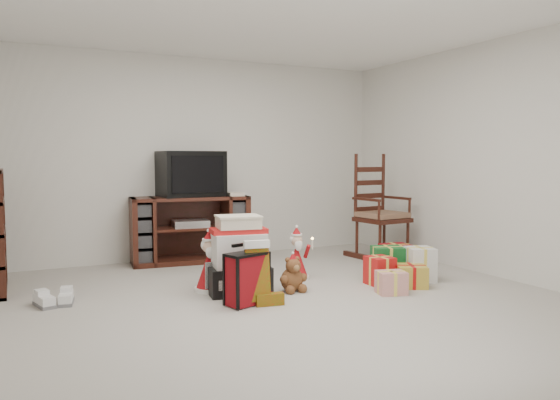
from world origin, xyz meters
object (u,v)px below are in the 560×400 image
object	(u,v)px
santa_figurine	(297,259)
gift_pile	(238,260)
teddy_bear	(292,276)
sneaker_pair	(55,300)
tv_stand	(190,229)
mrs_claus_figurine	(209,268)
crt_television	(191,174)
gift_cluster	(398,269)
rocking_chair	(379,221)
red_suitcase	(247,279)

from	to	relation	value
santa_figurine	gift_pile	bearing A→B (deg)	-160.13
gift_pile	teddy_bear	bearing A→B (deg)	-10.93
gift_pile	sneaker_pair	bearing A→B (deg)	178.38
tv_stand	mrs_claus_figurine	world-z (taller)	tv_stand
tv_stand	santa_figurine	world-z (taller)	tv_stand
gift_pile	teddy_bear	size ratio (longest dim) A/B	2.19
teddy_bear	santa_figurine	size ratio (longest dim) A/B	0.59
crt_television	gift_cluster	bearing A→B (deg)	-55.05
rocking_chair	red_suitcase	xyz separation A→B (m)	(-2.34, -1.30, -0.24)
gift_cluster	red_suitcase	bearing A→B (deg)	-176.24
teddy_bear	mrs_claus_figurine	size ratio (longest dim) A/B	0.56
rocking_chair	gift_pile	distance (m)	2.41
tv_stand	red_suitcase	xyz separation A→B (m)	(-0.14, -2.10, -0.17)
santa_figurine	sneaker_pair	world-z (taller)	santa_figurine
tv_stand	crt_television	world-z (taller)	crt_television
gift_pile	sneaker_pair	xyz separation A→B (m)	(-1.57, 0.29, -0.26)
sneaker_pair	gift_cluster	distance (m)	3.23
rocking_chair	teddy_bear	world-z (taller)	rocking_chair
tv_stand	santa_figurine	bearing A→B (deg)	-56.98
gift_pile	santa_figurine	xyz separation A→B (m)	(0.76, 0.27, -0.10)
red_suitcase	teddy_bear	world-z (taller)	red_suitcase
red_suitcase	rocking_chair	bearing A→B (deg)	12.01
rocking_chair	gift_pile	bearing A→B (deg)	-165.01
red_suitcase	santa_figurine	world-z (taller)	santa_figurine
santa_figurine	gift_cluster	world-z (taller)	santa_figurine
gift_cluster	crt_television	world-z (taller)	crt_television
gift_pile	crt_television	bearing A→B (deg)	96.48
rocking_chair	teddy_bear	size ratio (longest dim) A/B	4.20
gift_cluster	santa_figurine	bearing A→B (deg)	145.31
teddy_bear	sneaker_pair	bearing A→B (deg)	167.34
teddy_bear	gift_cluster	distance (m)	1.14
tv_stand	gift_pile	xyz separation A→B (m)	(-0.04, -1.67, -0.09)
tv_stand	gift_pile	bearing A→B (deg)	-85.42
rocking_chair	sneaker_pair	xyz separation A→B (m)	(-3.81, -0.59, -0.42)
red_suitcase	sneaker_pair	distance (m)	1.65
gift_pile	gift_cluster	size ratio (longest dim) A/B	0.64
tv_stand	rocking_chair	xyz separation A→B (m)	(2.20, -0.80, 0.07)
rocking_chair	red_suitcase	world-z (taller)	rocking_chair
teddy_bear	crt_television	distance (m)	2.13
red_suitcase	gift_cluster	world-z (taller)	red_suitcase
gift_pile	mrs_claus_figurine	world-z (taller)	gift_pile
rocking_chair	mrs_claus_figurine	distance (m)	2.57
rocking_chair	santa_figurine	size ratio (longest dim) A/B	2.48
gift_cluster	crt_television	size ratio (longest dim) A/B	1.46
santa_figurine	sneaker_pair	distance (m)	2.33
crt_television	santa_figurine	bearing A→B (deg)	-66.69
rocking_chair	crt_television	world-z (taller)	rocking_chair
rocking_chair	gift_pile	size ratio (longest dim) A/B	1.92
crt_television	gift_pile	bearing A→B (deg)	-94.55
sneaker_pair	crt_television	xyz separation A→B (m)	(1.64, 1.42, 1.02)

